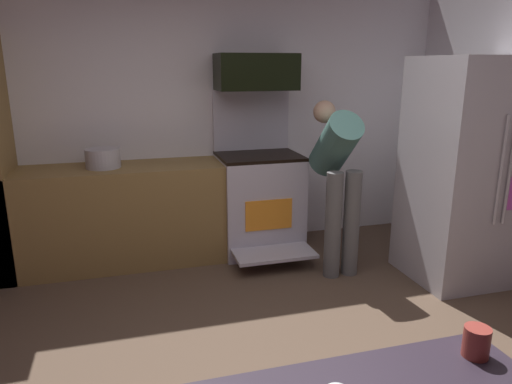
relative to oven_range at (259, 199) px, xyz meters
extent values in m
cube|color=brown|center=(-0.55, -1.97, -0.52)|extent=(5.20, 4.80, 0.02)
cube|color=silver|center=(-0.55, 0.37, 0.79)|extent=(5.20, 0.12, 2.60)
cube|color=olive|center=(-1.45, 0.01, -0.06)|extent=(2.40, 0.60, 0.90)
cube|color=silver|center=(0.00, -0.01, -0.05)|extent=(0.76, 0.64, 0.92)
cube|color=black|center=(0.00, -0.01, 0.42)|extent=(0.76, 0.64, 0.03)
cube|color=silver|center=(0.00, 0.28, 0.73)|extent=(0.76, 0.06, 0.59)
cube|color=orange|center=(0.00, -0.33, -0.06)|extent=(0.44, 0.01, 0.28)
cube|color=silver|center=(0.00, -0.50, -0.37)|extent=(0.72, 0.35, 0.03)
cube|color=black|center=(0.00, 0.09, 1.19)|extent=(0.74, 0.38, 0.33)
cube|color=#B7B2BA|center=(1.48, -1.05, 0.41)|extent=(0.85, 0.77, 1.83)
cylinder|color=#B7B2BA|center=(1.44, -1.45, 0.50)|extent=(0.02, 0.02, 0.83)
cylinder|color=#B7B2BA|center=(1.52, -1.45, 0.50)|extent=(0.02, 0.02, 0.83)
cylinder|color=#5D5D5D|center=(0.43, -0.78, -0.05)|extent=(0.14, 0.14, 0.92)
cylinder|color=#5D5D5D|center=(0.60, -0.78, -0.05)|extent=(0.14, 0.14, 0.92)
cylinder|color=#406962|center=(0.51, -0.58, 0.60)|extent=(0.30, 0.61, 0.60)
sphere|color=tan|center=(0.51, -0.32, 0.85)|extent=(0.20, 0.20, 0.20)
cylinder|color=maroon|center=(-0.22, -3.18, 0.44)|extent=(0.08, 0.08, 0.10)
cylinder|color=#B3B0B8|center=(-1.41, 0.01, 0.47)|extent=(0.30, 0.30, 0.17)
camera|label=1|loc=(-1.22, -4.22, 1.26)|focal=33.03mm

